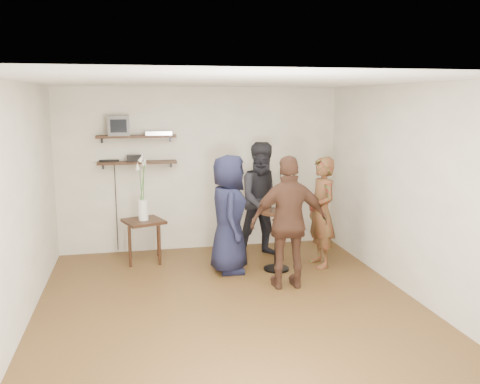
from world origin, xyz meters
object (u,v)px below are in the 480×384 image
drinks_table (277,232)px  person_brown (289,223)px  dvd_deck (158,133)px  radio (134,158)px  person_plaid (322,212)px  person_navy (229,214)px  person_dark (264,200)px  crt_monitor (119,126)px  side_table (144,227)px

drinks_table → person_brown: (-0.03, -0.68, 0.30)m
dvd_deck → radio: 0.54m
person_plaid → person_brown: size_ratio=0.94×
radio → person_brown: person_brown is taller
dvd_deck → person_navy: 1.79m
dvd_deck → person_brown: (1.53, -1.90, -1.04)m
person_dark → crt_monitor: bearing=165.0°
side_table → person_navy: (1.16, -0.69, 0.30)m
dvd_deck → person_navy: dvd_deck is taller
crt_monitor → side_table: crt_monitor is taller
crt_monitor → person_plaid: (2.83, -1.17, -1.21)m
person_plaid → dvd_deck: bearing=-121.4°
crt_monitor → side_table: size_ratio=0.47×
dvd_deck → person_plaid: 2.75m
side_table → drinks_table: bearing=-22.8°
side_table → person_plaid: person_plaid is taller
dvd_deck → drinks_table: size_ratio=0.46×
drinks_table → person_brown: person_brown is taller
side_table → person_brown: size_ratio=0.40×
dvd_deck → side_table: (-0.28, -0.44, -1.36)m
crt_monitor → person_navy: (1.47, -1.14, -1.19)m
drinks_table → person_navy: person_navy is taller
drinks_table → person_brown: 0.75m
person_dark → dvd_deck: bearing=160.0°
side_table → person_navy: 1.38m
side_table → person_plaid: size_ratio=0.43×
radio → person_dark: (1.93, -0.53, -0.63)m
person_navy → drinks_table: bearing=-90.0°
person_dark → person_brown: size_ratio=1.03×
person_navy → side_table: bearing=66.0°
crt_monitor → person_brown: 3.07m
side_table → person_navy: person_navy is taller
side_table → person_plaid: 2.63m
radio → person_brown: (1.91, -1.90, -0.66)m
side_table → person_navy: size_ratio=0.41×
dvd_deck → person_dark: 1.93m
dvd_deck → radio: (-0.38, 0.00, -0.38)m
person_plaid → person_dark: 0.94m
side_table → person_brown: (1.80, -1.45, 0.32)m
side_table → person_dark: person_dark is taller
crt_monitor → person_navy: 2.21m
drinks_table → crt_monitor: bearing=150.5°
radio → person_dark: 2.10m
drinks_table → person_brown: bearing=-92.9°
crt_monitor → drinks_table: crt_monitor is taller
person_plaid → side_table: bearing=-109.9°
radio → person_dark: size_ratio=0.12×
dvd_deck → person_plaid: size_ratio=0.25×
side_table → drinks_table: drinks_table is taller
person_dark → person_navy: bearing=-138.9°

